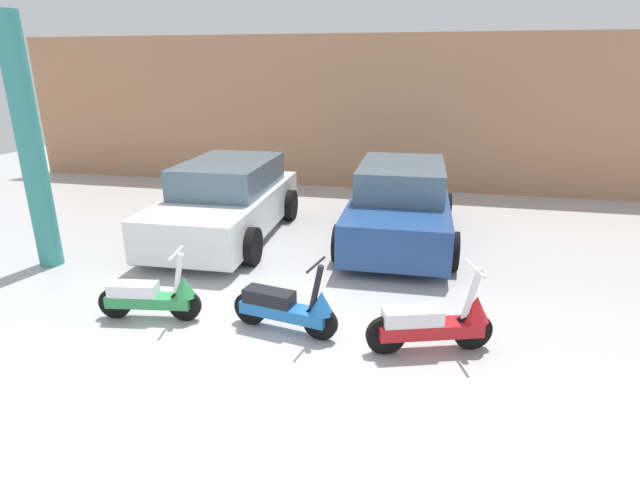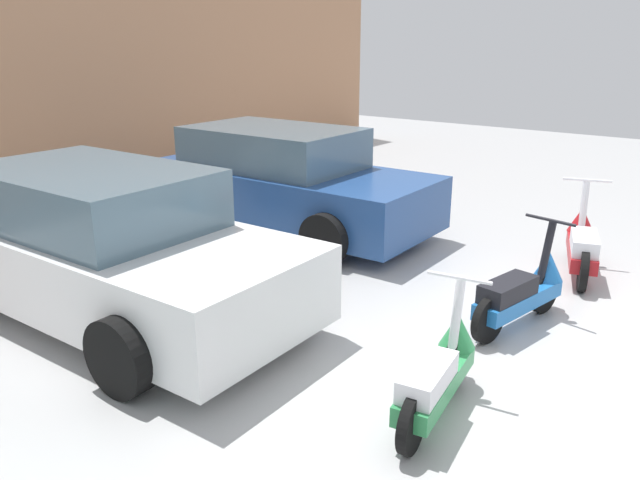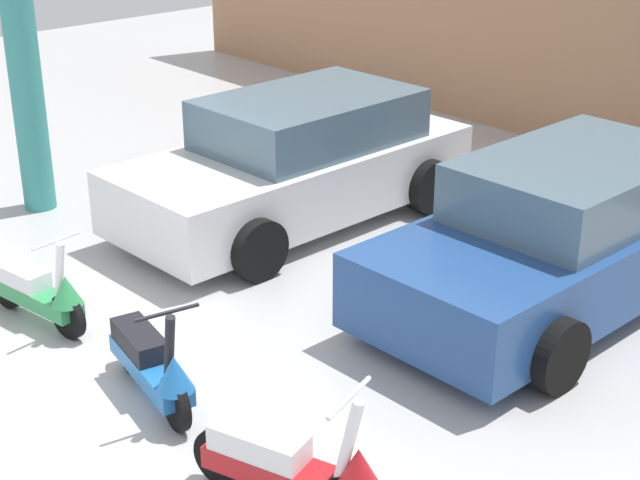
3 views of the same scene
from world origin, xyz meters
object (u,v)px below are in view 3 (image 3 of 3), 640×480
at_px(scooter_front_left, 39,291).
at_px(scooter_front_right, 153,364).
at_px(car_rear_left, 297,162).
at_px(support_column_side, 21,44).
at_px(car_rear_center, 564,235).
at_px(scooter_front_center, 295,466).

xyz_separation_m(scooter_front_left, scooter_front_right, (1.86, 0.05, 0.01)).
bearing_deg(scooter_front_left, car_rear_left, 87.59).
relative_size(car_rear_left, support_column_side, 1.09).
bearing_deg(scooter_front_left, support_column_side, 144.40).
height_order(car_rear_left, support_column_side, support_column_side).
xyz_separation_m(scooter_front_left, car_rear_center, (2.98, 4.03, 0.36)).
relative_size(scooter_front_left, support_column_side, 0.35).
bearing_deg(scooter_front_right, car_rear_left, 133.56).
bearing_deg(car_rear_center, scooter_front_left, -37.49).
bearing_deg(support_column_side, scooter_front_right, -16.54).
relative_size(scooter_front_left, scooter_front_right, 0.97).
distance_m(scooter_front_left, scooter_front_right, 1.86).
bearing_deg(car_rear_center, support_column_side, -66.65).
xyz_separation_m(scooter_front_left, support_column_side, (-2.78, 1.42, 1.67)).
bearing_deg(scooter_front_right, car_rear_center, 85.21).
bearing_deg(car_rear_left, scooter_front_left, 4.55).
relative_size(car_rear_center, support_column_side, 1.08).
distance_m(scooter_front_left, scooter_front_center, 3.68).
xyz_separation_m(scooter_front_center, car_rear_center, (-0.70, 4.04, 0.32)).
height_order(scooter_front_left, scooter_front_center, scooter_front_center).
relative_size(scooter_front_center, support_column_side, 0.37).
bearing_deg(scooter_front_center, car_rear_center, 81.71).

